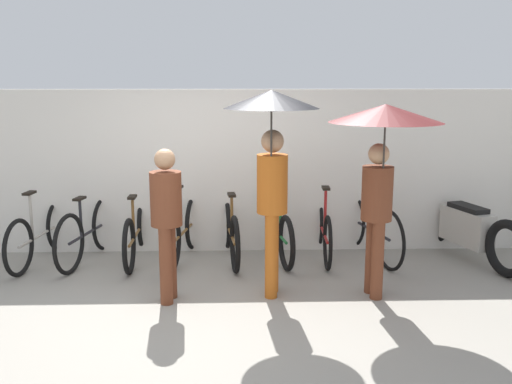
% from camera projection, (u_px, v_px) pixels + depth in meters
% --- Properties ---
extents(ground_plane, '(30.00, 30.00, 0.00)m').
position_uv_depth(ground_plane, '(198.00, 314.00, 5.59)').
color(ground_plane, gray).
extents(back_wall, '(13.38, 0.12, 2.14)m').
position_uv_depth(back_wall, '(208.00, 171.00, 7.50)').
color(back_wall, silver).
rests_on(back_wall, ground).
extents(parked_bicycle_0, '(0.44, 1.75, 1.04)m').
position_uv_depth(parked_bicycle_0, '(40.00, 233.00, 7.14)').
color(parked_bicycle_0, black).
rests_on(parked_bicycle_0, ground).
extents(parked_bicycle_1, '(0.51, 1.70, 1.06)m').
position_uv_depth(parked_bicycle_1, '(88.00, 231.00, 7.17)').
color(parked_bicycle_1, black).
rests_on(parked_bicycle_1, ground).
extents(parked_bicycle_2, '(0.44, 1.76, 1.00)m').
position_uv_depth(parked_bicycle_2, '(136.00, 233.00, 7.23)').
color(parked_bicycle_2, black).
rests_on(parked_bicycle_2, ground).
extents(parked_bicycle_3, '(0.49, 1.77, 1.02)m').
position_uv_depth(parked_bicycle_3, '(183.00, 231.00, 7.18)').
color(parked_bicycle_3, black).
rests_on(parked_bicycle_3, ground).
extents(parked_bicycle_4, '(0.44, 1.71, 1.10)m').
position_uv_depth(parked_bicycle_4, '(230.00, 231.00, 7.23)').
color(parked_bicycle_4, black).
rests_on(parked_bicycle_4, ground).
extents(parked_bicycle_5, '(0.46, 1.62, 1.01)m').
position_uv_depth(parked_bicycle_5, '(277.00, 231.00, 7.27)').
color(parked_bicycle_5, black).
rests_on(parked_bicycle_5, ground).
extents(parked_bicycle_6, '(0.44, 1.70, 1.00)m').
position_uv_depth(parked_bicycle_6, '(323.00, 230.00, 7.34)').
color(parked_bicycle_6, black).
rests_on(parked_bicycle_6, ground).
extents(parked_bicycle_7, '(0.56, 1.77, 1.09)m').
position_uv_depth(parked_bicycle_7, '(370.00, 227.00, 7.33)').
color(parked_bicycle_7, black).
rests_on(parked_bicycle_7, ground).
extents(pedestrian_leading, '(0.32, 0.32, 1.59)m').
position_uv_depth(pedestrian_leading, '(166.00, 214.00, 5.76)').
color(pedestrian_leading, brown).
rests_on(pedestrian_leading, ground).
extents(pedestrian_center, '(0.95, 0.95, 2.16)m').
position_uv_depth(pedestrian_center, '(272.00, 140.00, 5.70)').
color(pedestrian_center, '#B25619').
rests_on(pedestrian_center, ground).
extents(pedestrian_trailing, '(1.13, 1.13, 2.03)m').
position_uv_depth(pedestrian_trailing, '(383.00, 143.00, 5.66)').
color(pedestrian_trailing, brown).
rests_on(pedestrian_trailing, ground).
extents(motorcycle, '(0.85, 2.05, 0.91)m').
position_uv_depth(motorcycle, '(466.00, 229.00, 7.23)').
color(motorcycle, black).
rests_on(motorcycle, ground).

